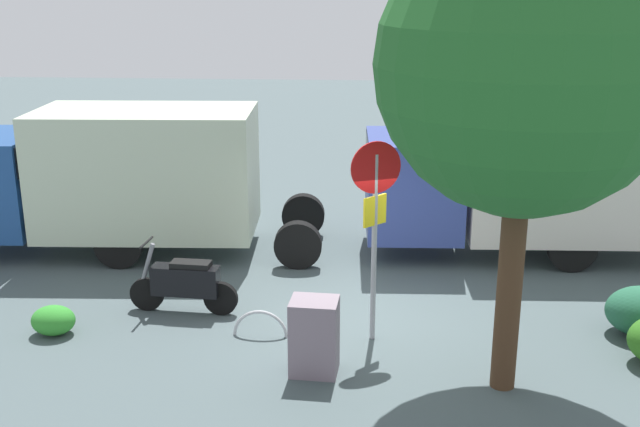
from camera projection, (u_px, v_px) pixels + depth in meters
ground_plane at (363, 317)px, 12.44m from camera, size 60.00×60.00×0.00m
box_truck_near at (533, 178)px, 14.87m from camera, size 8.34×2.50×2.73m
box_truck_far at (99, 174)px, 15.02m from camera, size 7.68×2.55×2.85m
motorcycle at (185, 283)px, 12.45m from camera, size 1.81×0.55×1.20m
stop_sign at (375, 210)px, 11.09m from camera, size 0.71×0.33×3.06m
street_tree at (527, 66)px, 9.10m from camera, size 3.66×3.66×6.09m
utility_cabinet at (314, 336)px, 10.54m from camera, size 0.68×0.57×1.08m
bike_rack_hoop at (261, 336)px, 11.77m from camera, size 0.85×0.08×0.85m
shrub_mid_verge at (53, 320)px, 11.77m from camera, size 0.67×0.55×0.46m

